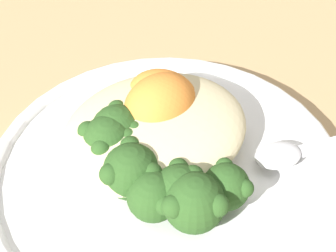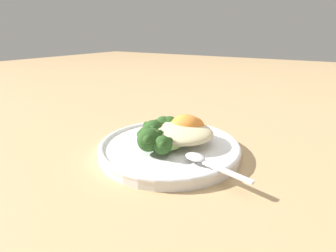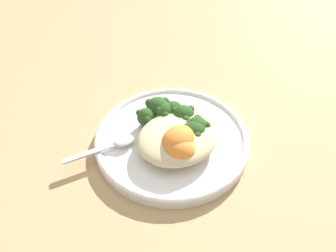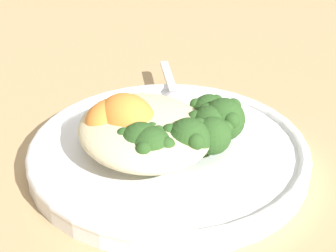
{
  "view_description": "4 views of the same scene",
  "coord_description": "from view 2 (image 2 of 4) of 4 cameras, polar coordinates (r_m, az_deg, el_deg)",
  "views": [
    {
      "loc": [
        -0.16,
        -0.24,
        0.33
      ],
      "look_at": [
        -0.01,
        0.0,
        0.05
      ],
      "focal_mm": 60.0,
      "sensor_mm": 36.0,
      "label": 1
    },
    {
      "loc": [
        0.22,
        -0.39,
        0.22
      ],
      "look_at": [
        -0.02,
        -0.01,
        0.05
      ],
      "focal_mm": 28.0,
      "sensor_mm": 36.0,
      "label": 2
    },
    {
      "loc": [
        0.24,
        0.29,
        0.42
      ],
      "look_at": [
        -0.01,
        -0.01,
        0.05
      ],
      "focal_mm": 35.0,
      "sensor_mm": 36.0,
      "label": 3
    },
    {
      "loc": [
        -0.43,
        0.16,
        0.3
      ],
      "look_at": [
        -0.0,
        -0.01,
        0.03
      ],
      "focal_mm": 60.0,
      "sensor_mm": 36.0,
      "label": 4
    }
  ],
  "objects": [
    {
      "name": "ground_plane",
      "position": [
        0.5,
        2.4,
        -5.93
      ],
      "size": [
        4.0,
        4.0,
        0.0
      ],
      "primitive_type": "plane",
      "color": "tan"
    },
    {
      "name": "plate",
      "position": [
        0.5,
        0.27,
        -4.66
      ],
      "size": [
        0.26,
        0.26,
        0.02
      ],
      "color": "white",
      "rests_on": "ground_plane"
    },
    {
      "name": "quinoa_mound",
      "position": [
        0.5,
        2.06,
        -1.09
      ],
      "size": [
        0.14,
        0.12,
        0.03
      ],
      "primitive_type": "ellipsoid",
      "color": "beige",
      "rests_on": "plate"
    },
    {
      "name": "broccoli_stalk_0",
      "position": [
        0.52,
        0.76,
        -0.41
      ],
      "size": [
        0.09,
        0.07,
        0.04
      ],
      "rotation": [
        0.0,
        0.0,
        2.57
      ],
      "color": "#8EB25B",
      "rests_on": "plate"
    },
    {
      "name": "broccoli_stalk_1",
      "position": [
        0.52,
        -0.59,
        -0.2
      ],
      "size": [
        0.09,
        0.06,
        0.04
      ],
      "rotation": [
        0.0,
        0.0,
        2.72
      ],
      "color": "#8EB25B",
      "rests_on": "plate"
    },
    {
      "name": "broccoli_stalk_2",
      "position": [
        0.49,
        -1.84,
        -2.02
      ],
      "size": [
        0.09,
        0.03,
        0.03
      ],
      "rotation": [
        0.0,
        0.0,
        3.24
      ],
      "color": "#8EB25B",
      "rests_on": "plate"
    },
    {
      "name": "broccoli_stalk_3",
      "position": [
        0.49,
        -2.01,
        -1.38
      ],
      "size": [
        0.11,
        0.04,
        0.04
      ],
      "rotation": [
        0.0,
        0.0,
        3.25
      ],
      "color": "#8EB25B",
      "rests_on": "plate"
    },
    {
      "name": "broccoli_stalk_4",
      "position": [
        0.48,
        -3.41,
        -2.4
      ],
      "size": [
        0.09,
        0.06,
        0.03
      ],
      "rotation": [
        0.0,
        0.0,
        3.62
      ],
      "color": "#8EB25B",
      "rests_on": "plate"
    },
    {
      "name": "broccoli_stalk_5",
      "position": [
        0.47,
        -1.59,
        -2.83
      ],
      "size": [
        0.09,
        0.08,
        0.04
      ],
      "rotation": [
        0.0,
        0.0,
        3.85
      ],
      "color": "#8EB25B",
      "rests_on": "plate"
    },
    {
      "name": "broccoli_stalk_6",
      "position": [
        0.45,
        -3.61,
        -3.09
      ],
      "size": [
        0.08,
        0.09,
        0.04
      ],
      "rotation": [
        0.0,
        0.0,
        4.03
      ],
      "color": "#8EB25B",
      "rests_on": "plate"
    },
    {
      "name": "broccoli_stalk_7",
      "position": [
        0.45,
        -0.31,
        -4.08
      ],
      "size": [
        0.04,
        0.08,
        0.03
      ],
      "rotation": [
        0.0,
        0.0,
        4.43
      ],
      "color": "#8EB25B",
      "rests_on": "plate"
    },
    {
      "name": "sweet_potato_chunk_0",
      "position": [
        0.51,
        3.76,
        -0.07
      ],
      "size": [
        0.07,
        0.06,
        0.05
      ],
      "primitive_type": "ellipsoid",
      "rotation": [
        0.0,
        0.0,
        0.28
      ],
      "color": "orange",
      "rests_on": "plate"
    },
    {
      "name": "sweet_potato_chunk_1",
      "position": [
        0.51,
        5.5,
        -0.3
      ],
      "size": [
        0.07,
        0.07,
        0.04
      ],
      "primitive_type": "ellipsoid",
      "rotation": [
        0.0,
        0.0,
        2.11
      ],
      "color": "orange",
      "rests_on": "plate"
    },
    {
      "name": "spoon",
      "position": [
        0.42,
        7.64,
        -7.48
      ],
      "size": [
        0.12,
        0.05,
        0.01
      ],
      "rotation": [
        0.0,
        0.0,
        6.04
      ],
      "color": "silver",
      "rests_on": "plate"
    }
  ]
}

